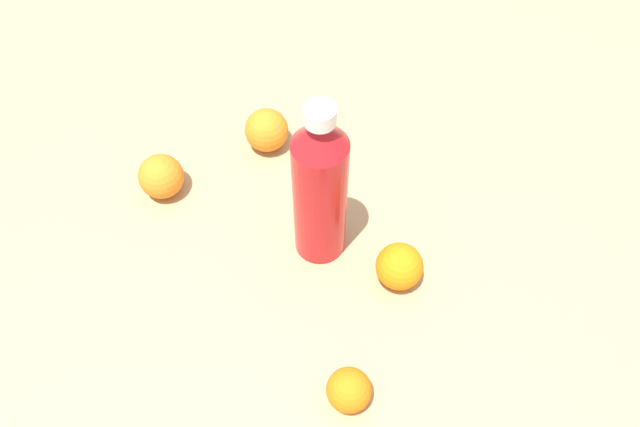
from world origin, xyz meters
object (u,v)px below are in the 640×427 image
object	(u,v)px
water_bottle	(320,189)
orange_2	(399,266)
orange_1	(349,390)
orange_0	(267,130)
orange_3	(161,176)

from	to	relation	value
water_bottle	orange_2	bearing A→B (deg)	-165.89
water_bottle	orange_2	xyz separation A→B (m)	(0.08, 0.10, -0.11)
orange_1	orange_2	bearing A→B (deg)	146.37
orange_2	water_bottle	bearing A→B (deg)	-128.84
water_bottle	orange_1	distance (m)	0.27
orange_0	orange_1	size ratio (longest dim) A/B	1.23
orange_1	orange_2	size ratio (longest dim) A/B	0.86
orange_2	orange_0	bearing A→B (deg)	-152.52
orange_0	orange_2	bearing A→B (deg)	27.48
orange_0	orange_1	distance (m)	0.46
water_bottle	orange_3	distance (m)	0.29
water_bottle	orange_0	xyz separation A→B (m)	(-0.21, -0.05, -0.10)
orange_1	orange_3	size ratio (longest dim) A/B	0.83
orange_2	orange_3	world-z (taller)	orange_3
orange_0	orange_3	size ratio (longest dim) A/B	1.02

